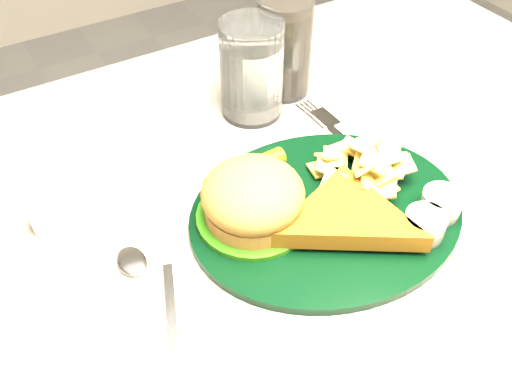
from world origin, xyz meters
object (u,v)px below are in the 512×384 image
fork_napkin (358,152)px  dinner_plate (329,193)px  table (269,368)px  cola_glass (284,47)px  water_glass (252,70)px

fork_napkin → dinner_plate: bearing=-147.2°
fork_napkin → table: bearing=-171.3°
table → dinner_plate: size_ratio=3.71×
table → dinner_plate: dinner_plate is taller
cola_glass → table: bearing=-125.1°
water_glass → cola_glass: cola_glass is taller
water_glass → fork_napkin: bearing=-66.4°
table → dinner_plate: (0.05, -0.04, 0.41)m
water_glass → table: bearing=-112.9°
table → fork_napkin: fork_napkin is taller
table → cola_glass: (0.14, 0.20, 0.45)m
cola_glass → fork_napkin: 0.19m
fork_napkin → water_glass: bearing=112.6°
table → water_glass: bearing=67.1°
table → cola_glass: cola_glass is taller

